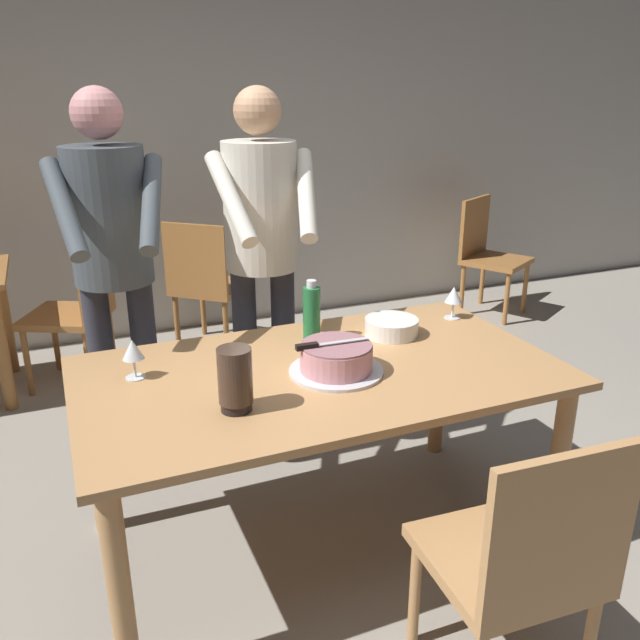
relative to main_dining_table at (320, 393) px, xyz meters
The scene contains 16 objects.
ground_plane 0.65m from the main_dining_table, ahead, with size 14.00×14.00×0.00m, color gray.
back_wall 2.77m from the main_dining_table, 90.00° to the left, with size 10.00×0.12×2.70m, color #BCB7AD.
main_dining_table is the anchor object (origin of this frame).
cake_on_platter 0.16m from the main_dining_table, 50.23° to the right, with size 0.34×0.34×0.11m.
cake_knife 0.22m from the main_dining_table, 123.25° to the right, with size 0.27×0.04×0.02m.
plate_stack 0.47m from the main_dining_table, 26.57° to the left, with size 0.22×0.22×0.07m.
wine_glass_near 0.68m from the main_dining_table, 163.87° to the left, with size 0.08×0.08×0.14m.
wine_glass_far 0.82m from the main_dining_table, 20.37° to the left, with size 0.08×0.08×0.14m.
water_bottle 0.36m from the main_dining_table, 74.00° to the left, with size 0.07×0.07×0.25m.
hurricane_lamp 0.46m from the main_dining_table, 152.93° to the right, with size 0.11×0.11×0.21m.
person_cutting_cake 0.81m from the main_dining_table, 88.92° to the left, with size 0.46×0.57×1.72m.
person_standing_beside 1.04m from the main_dining_table, 130.42° to the left, with size 0.47×0.56×1.72m.
chair_near_side 0.91m from the main_dining_table, 74.08° to the right, with size 0.47×0.47×0.90m.
background_chair_0 3.07m from the main_dining_table, 42.07° to the left, with size 0.60×0.60×0.90m.
background_chair_1 2.12m from the main_dining_table, 88.16° to the left, with size 0.62×0.62×0.90m.
background_chair_2 2.05m from the main_dining_table, 111.61° to the left, with size 0.59×0.59×0.90m.
Camera 1 is at (-0.84, -1.99, 1.73)m, focal length 36.56 mm.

